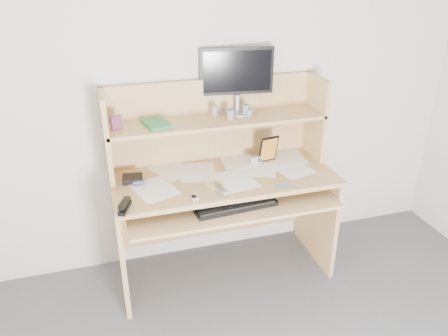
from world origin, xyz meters
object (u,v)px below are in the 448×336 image
object	(u,v)px
game_case	(268,149)
desk	(221,178)
tv_remote	(220,188)
monitor	(237,78)
keyboard	(234,204)

from	to	relation	value
game_case	desk	bearing A→B (deg)	173.79
tv_remote	game_case	distance (m)	0.51
desk	game_case	xyz separation A→B (m)	(0.34, 0.03, 0.15)
monitor	game_case	bearing A→B (deg)	-35.48
desk	keyboard	bearing A→B (deg)	-89.85
keyboard	game_case	world-z (taller)	game_case
keyboard	monitor	size ratio (longest dim) A/B	1.08
tv_remote	desk	bearing A→B (deg)	56.22
desk	keyboard	world-z (taller)	desk
tv_remote	game_case	world-z (taller)	game_case
keyboard	tv_remote	world-z (taller)	tv_remote
desk	monitor	distance (m)	0.65
desk	tv_remote	distance (m)	0.28
desk	monitor	bearing A→B (deg)	48.64
desk	tv_remote	world-z (taller)	desk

